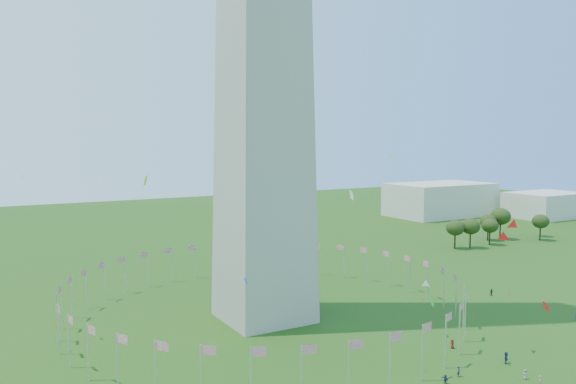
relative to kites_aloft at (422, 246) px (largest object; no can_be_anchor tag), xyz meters
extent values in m
cylinder|color=silver|center=(21.92, 27.13, -13.61)|extent=(0.24, 0.24, 9.00)
cylinder|color=silver|center=(21.31, 34.08, -13.61)|extent=(0.24, 0.24, 9.00)
cylinder|color=silver|center=(19.51, 40.81, -13.61)|extent=(0.24, 0.24, 9.00)
cylinder|color=silver|center=(16.56, 47.13, -13.61)|extent=(0.24, 0.24, 9.00)
cylinder|color=silver|center=(12.56, 52.84, -13.61)|extent=(0.24, 0.24, 9.00)
cylinder|color=silver|center=(7.63, 57.77, -13.61)|extent=(0.24, 0.24, 9.00)
cylinder|color=silver|center=(1.92, 61.77, -13.61)|extent=(0.24, 0.24, 9.00)
cylinder|color=silver|center=(-4.40, 64.72, -13.61)|extent=(0.24, 0.24, 9.00)
cylinder|color=silver|center=(-11.13, 66.52, -13.61)|extent=(0.24, 0.24, 9.00)
cylinder|color=silver|center=(-18.08, 67.13, -13.61)|extent=(0.24, 0.24, 9.00)
cylinder|color=silver|center=(-25.02, 66.52, -13.61)|extent=(0.24, 0.24, 9.00)
cylinder|color=silver|center=(-31.76, 64.72, -13.61)|extent=(0.24, 0.24, 9.00)
cylinder|color=silver|center=(-38.08, 61.77, -13.61)|extent=(0.24, 0.24, 9.00)
cylinder|color=silver|center=(-43.79, 57.77, -13.61)|extent=(0.24, 0.24, 9.00)
cylinder|color=silver|center=(-48.72, 52.84, -13.61)|extent=(0.24, 0.24, 9.00)
cylinder|color=silver|center=(-52.72, 47.13, -13.61)|extent=(0.24, 0.24, 9.00)
cylinder|color=silver|center=(-55.67, 40.81, -13.61)|extent=(0.24, 0.24, 9.00)
cylinder|color=silver|center=(-57.47, 34.08, -13.61)|extent=(0.24, 0.24, 9.00)
cylinder|color=silver|center=(-58.08, 27.13, -13.61)|extent=(0.24, 0.24, 9.00)
cylinder|color=silver|center=(-57.47, 20.18, -13.61)|extent=(0.24, 0.24, 9.00)
cylinder|color=silver|center=(-55.67, 13.45, -13.61)|extent=(0.24, 0.24, 9.00)
cylinder|color=silver|center=(-52.72, 7.13, -13.61)|extent=(0.24, 0.24, 9.00)
cylinder|color=silver|center=(-48.72, 1.42, -13.61)|extent=(0.24, 0.24, 9.00)
cylinder|color=silver|center=(-43.79, -3.51, -13.61)|extent=(0.24, 0.24, 9.00)
cylinder|color=silver|center=(-38.08, -7.51, -13.61)|extent=(0.24, 0.24, 9.00)
cylinder|color=silver|center=(-31.76, -10.46, -13.61)|extent=(0.24, 0.24, 9.00)
cylinder|color=silver|center=(-25.02, -12.26, -13.61)|extent=(0.24, 0.24, 9.00)
cylinder|color=silver|center=(-18.08, -12.87, -13.61)|extent=(0.24, 0.24, 9.00)
cylinder|color=silver|center=(-11.13, -12.26, -13.61)|extent=(0.24, 0.24, 9.00)
cylinder|color=silver|center=(-4.40, -10.46, -13.61)|extent=(0.24, 0.24, 9.00)
cylinder|color=silver|center=(1.92, -7.51, -13.61)|extent=(0.24, 0.24, 9.00)
cylinder|color=silver|center=(7.63, -3.51, -13.61)|extent=(0.24, 0.24, 9.00)
cylinder|color=silver|center=(12.56, 1.42, -13.61)|extent=(0.24, 0.24, 9.00)
cylinder|color=silver|center=(16.56, 7.13, -13.61)|extent=(0.24, 0.24, 9.00)
cylinder|color=silver|center=(19.51, 13.45, -13.61)|extent=(0.24, 0.24, 9.00)
cylinder|color=silver|center=(21.31, 20.18, -13.61)|extent=(0.24, 0.24, 9.00)
cube|color=beige|center=(131.92, 127.13, -10.11)|extent=(50.00, 30.00, 16.00)
cube|color=beige|center=(171.92, 97.13, -12.11)|extent=(35.00, 25.00, 12.00)
imported|color=#591614|center=(3.19, -4.78, -17.29)|extent=(0.69, 0.89, 1.63)
imported|color=#1F2449|center=(-8.73, -14.81, -17.37)|extent=(0.61, 1.38, 1.47)
imported|color=gray|center=(3.28, -19.81, -17.32)|extent=(0.92, 0.82, 1.57)
imported|color=#1E2646|center=(5.81, -14.18, -17.12)|extent=(1.90, 1.81, 1.98)
imported|color=#36194C|center=(-4.99, -13.98, -17.24)|extent=(0.75, 0.66, 1.73)
imported|color=black|center=(36.92, 15.13, -17.24)|extent=(0.76, 0.92, 1.74)
imported|color=gray|center=(2.55, -22.94, -17.15)|extent=(0.82, 0.82, 1.92)
plane|color=red|center=(23.22, -0.87, 2.18)|extent=(2.19, 1.74, 2.58)
plane|color=yellow|center=(-49.84, 0.28, 13.56)|extent=(0.68, 1.59, 1.64)
plane|color=green|center=(-61.95, 37.22, 12.37)|extent=(0.06, 1.66, 1.66)
plane|color=blue|center=(-28.01, 15.03, -6.25)|extent=(1.35, 0.54, 1.24)
plane|color=white|center=(-19.10, -4.44, 10.47)|extent=(1.77, 0.52, 1.69)
plane|color=white|center=(7.79, 27.01, 14.61)|extent=(0.39, 1.28, 1.33)
plane|color=red|center=(6.41, -20.66, -6.78)|extent=(0.75, 1.65, 1.64)
plane|color=white|center=(-5.95, -7.30, -4.61)|extent=(1.14, 1.22, 1.35)
plane|color=green|center=(4.51, 1.75, -11.26)|extent=(2.18, 0.65, 2.13)
plane|color=orange|center=(-58.36, 28.29, -13.11)|extent=(0.74, 1.43, 1.58)
plane|color=white|center=(8.48, 18.80, 15.36)|extent=(1.06, 0.82, 1.23)
plane|color=#CC2699|center=(10.30, -10.92, -7.24)|extent=(1.42, 1.45, 1.99)
plane|color=red|center=(23.31, 1.32, -0.62)|extent=(1.40, 2.74, 2.65)
ellipsoid|color=#2F4517|center=(73.49, 61.66, -13.27)|extent=(6.19, 6.19, 9.68)
ellipsoid|color=#2F4517|center=(78.97, 59.88, -13.03)|extent=(6.50, 6.50, 10.16)
ellipsoid|color=#2F4517|center=(89.56, 60.60, -13.49)|extent=(5.91, 5.91, 9.23)
ellipsoid|color=#2F4517|center=(96.06, 66.94, -13.31)|extent=(6.14, 6.14, 9.60)
ellipsoid|color=#2F4517|center=(102.22, 66.54, -12.31)|extent=(7.42, 7.42, 11.60)
ellipsoid|color=#2F4517|center=(113.13, 57.48, -13.32)|extent=(6.12, 6.12, 9.57)
ellipsoid|color=#2F4517|center=(120.65, 62.85, -13.89)|extent=(5.40, 5.40, 8.44)
camera|label=1|loc=(-70.64, -74.42, 18.90)|focal=35.00mm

